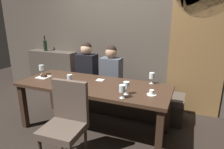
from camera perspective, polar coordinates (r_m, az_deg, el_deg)
ground at (r=3.16m, az=-5.15°, el=-15.49°), size 9.00×9.00×0.00m
back_wall_tiled at (r=3.81m, az=3.00°, el=13.89°), size 6.00×0.12×3.00m
arched_door at (r=3.53m, az=24.03°, el=10.11°), size 0.90×0.05×2.55m
back_counter at (r=4.58m, az=-16.58°, el=0.66°), size 1.10×0.28×0.95m
dining_table at (r=2.87m, az=-5.48°, el=-4.39°), size 2.20×0.84×0.74m
banquette_bench at (r=3.62m, az=-0.09°, el=-7.01°), size 2.50×0.44×0.45m
chair_near_side at (r=2.34m, az=-13.21°, el=-12.37°), size 0.46×0.46×0.98m
diner_redhead at (r=3.61m, az=-7.35°, el=2.78°), size 0.36×0.24×0.79m
diner_bearded at (r=3.43m, az=-0.25°, el=1.88°), size 0.36×0.24×0.76m
wine_bottle_dark_red at (r=4.55m, az=-18.87°, el=8.03°), size 0.08×0.08×0.33m
wine_glass_far_left at (r=2.31m, az=2.99°, el=-4.19°), size 0.08×0.08×0.16m
wine_glass_end_right at (r=2.43m, az=4.20°, el=-3.20°), size 0.08×0.08×0.16m
wine_glass_end_left at (r=3.45m, az=-19.87°, el=1.84°), size 0.08×0.08×0.16m
wine_glass_center_front at (r=2.77m, az=-12.19°, el=-0.99°), size 0.08×0.08×0.16m
wine_glass_near_left at (r=2.86m, az=11.52°, el=-0.49°), size 0.08×0.08×0.16m
espresso_cup at (r=2.48m, az=11.47°, el=-5.27°), size 0.12×0.12×0.06m
dessert_plate at (r=3.31m, az=-19.27°, el=-0.56°), size 0.19×0.19×0.05m
folded_napkin at (r=2.99m, az=-3.47°, el=-1.61°), size 0.11×0.10×0.01m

